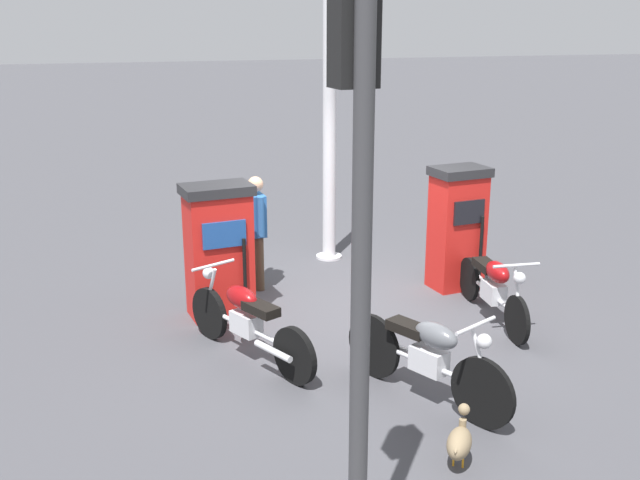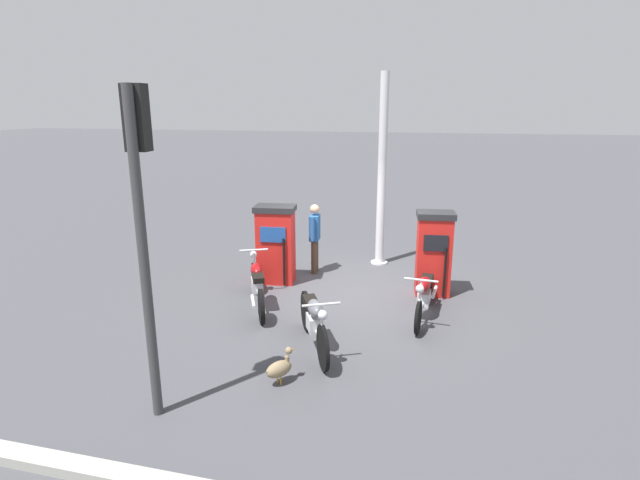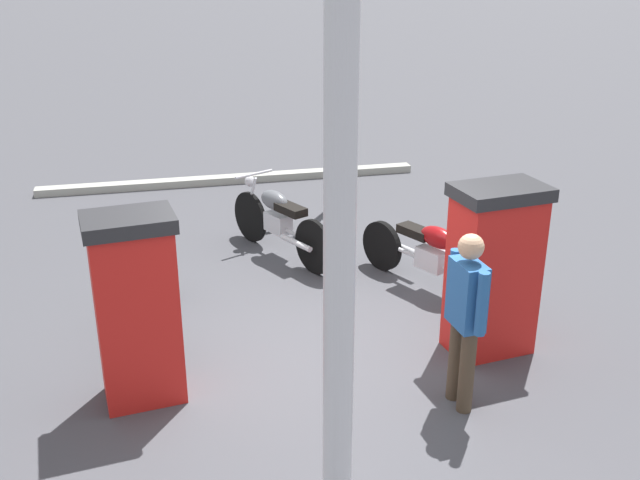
{
  "view_description": "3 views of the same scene",
  "coord_description": "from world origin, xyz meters",
  "px_view_note": "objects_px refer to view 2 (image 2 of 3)",
  "views": [
    {
      "loc": [
        8.34,
        -3.13,
        3.58
      ],
      "look_at": [
        0.46,
        -0.59,
        1.12
      ],
      "focal_mm": 41.63,
      "sensor_mm": 36.0,
      "label": 1
    },
    {
      "loc": [
        9.42,
        1.49,
        3.72
      ],
      "look_at": [
        0.5,
        -0.49,
        1.23
      ],
      "focal_mm": 28.09,
      "sensor_mm": 36.0,
      "label": 2
    },
    {
      "loc": [
        -6.05,
        1.53,
        3.67
      ],
      "look_at": [
        1.0,
        -0.3,
        0.76
      ],
      "focal_mm": 41.11,
      "sensor_mm": 36.0,
      "label": 3
    }
  ],
  "objects_px": {
    "motorcycle_far_pump": "(424,294)",
    "motorcycle_near_pump": "(257,283)",
    "roadside_traffic_light": "(141,201)",
    "motorcycle_extra": "(314,320)",
    "attendant_person": "(315,234)",
    "canopy_support_pole": "(382,175)",
    "fuel_pump_far": "(434,253)",
    "wandering_duck": "(279,368)",
    "fuel_pump_near": "(276,244)"
  },
  "relations": [
    {
      "from": "motorcycle_far_pump",
      "to": "motorcycle_near_pump",
      "type": "bearing_deg",
      "value": -88.02
    },
    {
      "from": "roadside_traffic_light",
      "to": "motorcycle_extra",
      "type": "bearing_deg",
      "value": 142.99
    },
    {
      "from": "attendant_person",
      "to": "canopy_support_pole",
      "type": "relative_size",
      "value": 0.36
    },
    {
      "from": "attendant_person",
      "to": "roadside_traffic_light",
      "type": "bearing_deg",
      "value": -6.92
    },
    {
      "from": "fuel_pump_far",
      "to": "canopy_support_pole",
      "type": "bearing_deg",
      "value": -145.02
    },
    {
      "from": "motorcycle_far_pump",
      "to": "motorcycle_extra",
      "type": "distance_m",
      "value": 2.28
    },
    {
      "from": "wandering_duck",
      "to": "roadside_traffic_light",
      "type": "relative_size",
      "value": 0.13
    },
    {
      "from": "motorcycle_near_pump",
      "to": "wandering_duck",
      "type": "xyz_separation_m",
      "value": [
        2.56,
        1.22,
        -0.21
      ]
    },
    {
      "from": "fuel_pump_near",
      "to": "fuel_pump_far",
      "type": "relative_size",
      "value": 0.99
    },
    {
      "from": "wandering_duck",
      "to": "roadside_traffic_light",
      "type": "bearing_deg",
      "value": -54.64
    },
    {
      "from": "motorcycle_near_pump",
      "to": "attendant_person",
      "type": "height_order",
      "value": "attendant_person"
    },
    {
      "from": "attendant_person",
      "to": "motorcycle_far_pump",
      "type": "bearing_deg",
      "value": 50.47
    },
    {
      "from": "fuel_pump_near",
      "to": "roadside_traffic_light",
      "type": "relative_size",
      "value": 0.43
    },
    {
      "from": "motorcycle_extra",
      "to": "roadside_traffic_light",
      "type": "distance_m",
      "value": 3.33
    },
    {
      "from": "roadside_traffic_light",
      "to": "motorcycle_far_pump",
      "type": "bearing_deg",
      "value": 138.55
    },
    {
      "from": "fuel_pump_far",
      "to": "wandering_duck",
      "type": "relative_size",
      "value": 3.42
    },
    {
      "from": "motorcycle_extra",
      "to": "wandering_duck",
      "type": "xyz_separation_m",
      "value": [
        1.1,
        -0.23,
        -0.25
      ]
    },
    {
      "from": "motorcycle_near_pump",
      "to": "motorcycle_far_pump",
      "type": "distance_m",
      "value": 3.1
    },
    {
      "from": "fuel_pump_far",
      "to": "roadside_traffic_light",
      "type": "bearing_deg",
      "value": -34.38
    },
    {
      "from": "motorcycle_near_pump",
      "to": "attendant_person",
      "type": "xyz_separation_m",
      "value": [
        -2.16,
        0.62,
        0.45
      ]
    },
    {
      "from": "motorcycle_far_pump",
      "to": "roadside_traffic_light",
      "type": "distance_m",
      "value": 5.27
    },
    {
      "from": "fuel_pump_near",
      "to": "attendant_person",
      "type": "distance_m",
      "value": 1.05
    },
    {
      "from": "motorcycle_extra",
      "to": "wandering_duck",
      "type": "height_order",
      "value": "motorcycle_extra"
    },
    {
      "from": "motorcycle_extra",
      "to": "roadside_traffic_light",
      "type": "height_order",
      "value": "roadside_traffic_light"
    },
    {
      "from": "canopy_support_pole",
      "to": "fuel_pump_far",
      "type": "bearing_deg",
      "value": 34.98
    },
    {
      "from": "fuel_pump_far",
      "to": "roadside_traffic_light",
      "type": "height_order",
      "value": "roadside_traffic_light"
    },
    {
      "from": "fuel_pump_near",
      "to": "motorcycle_near_pump",
      "type": "relative_size",
      "value": 0.84
    },
    {
      "from": "motorcycle_far_pump",
      "to": "fuel_pump_near",
      "type": "bearing_deg",
      "value": -111.53
    },
    {
      "from": "motorcycle_near_pump",
      "to": "motorcycle_extra",
      "type": "distance_m",
      "value": 2.06
    },
    {
      "from": "fuel_pump_far",
      "to": "roadside_traffic_light",
      "type": "distance_m",
      "value": 6.12
    },
    {
      "from": "fuel_pump_near",
      "to": "canopy_support_pole",
      "type": "xyz_separation_m",
      "value": [
        -1.78,
        2.03,
        1.28
      ]
    },
    {
      "from": "fuel_pump_near",
      "to": "motorcycle_extra",
      "type": "xyz_separation_m",
      "value": [
        2.81,
        1.49,
        -0.36
      ]
    },
    {
      "from": "fuel_pump_near",
      "to": "motorcycle_near_pump",
      "type": "distance_m",
      "value": 1.41
    },
    {
      "from": "fuel_pump_far",
      "to": "motorcycle_near_pump",
      "type": "height_order",
      "value": "fuel_pump_far"
    },
    {
      "from": "motorcycle_far_pump",
      "to": "roadside_traffic_light",
      "type": "relative_size",
      "value": 0.51
    },
    {
      "from": "roadside_traffic_light",
      "to": "wandering_duck",
      "type": "bearing_deg",
      "value": 125.36
    },
    {
      "from": "motorcycle_far_pump",
      "to": "wandering_duck",
      "type": "distance_m",
      "value": 3.28
    },
    {
      "from": "fuel_pump_far",
      "to": "canopy_support_pole",
      "type": "height_order",
      "value": "canopy_support_pole"
    },
    {
      "from": "fuel_pump_near",
      "to": "motorcycle_extra",
      "type": "distance_m",
      "value": 3.21
    },
    {
      "from": "fuel_pump_far",
      "to": "canopy_support_pole",
      "type": "xyz_separation_m",
      "value": [
        -1.78,
        -1.25,
        1.27
      ]
    },
    {
      "from": "motorcycle_extra",
      "to": "attendant_person",
      "type": "xyz_separation_m",
      "value": [
        -3.62,
        -0.83,
        0.41
      ]
    },
    {
      "from": "motorcycle_near_pump",
      "to": "fuel_pump_far",
      "type": "bearing_deg",
      "value": 112.6
    },
    {
      "from": "roadside_traffic_light",
      "to": "fuel_pump_near",
      "type": "bearing_deg",
      "value": 179.76
    },
    {
      "from": "motorcycle_extra",
      "to": "canopy_support_pole",
      "type": "xyz_separation_m",
      "value": [
        -4.6,
        0.54,
        1.64
      ]
    },
    {
      "from": "motorcycle_far_pump",
      "to": "wandering_duck",
      "type": "relative_size",
      "value": 4.02
    },
    {
      "from": "fuel_pump_near",
      "to": "motorcycle_far_pump",
      "type": "xyz_separation_m",
      "value": [
        1.24,
        3.14,
        -0.39
      ]
    },
    {
      "from": "motorcycle_far_pump",
      "to": "attendant_person",
      "type": "bearing_deg",
      "value": -129.53
    },
    {
      "from": "attendant_person",
      "to": "wandering_duck",
      "type": "relative_size",
      "value": 3.17
    },
    {
      "from": "fuel_pump_far",
      "to": "roadside_traffic_light",
      "type": "xyz_separation_m",
      "value": [
        4.82,
        -3.3,
        1.82
      ]
    },
    {
      "from": "motorcycle_far_pump",
      "to": "canopy_support_pole",
      "type": "height_order",
      "value": "canopy_support_pole"
    }
  ]
}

